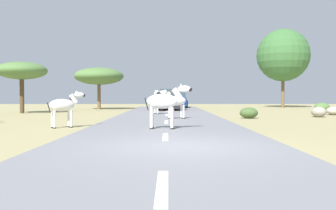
{
  "coord_description": "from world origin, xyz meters",
  "views": [
    {
      "loc": [
        -0.32,
        -8.97,
        1.27
      ],
      "look_at": [
        -0.27,
        12.19,
        0.72
      ],
      "focal_mm": 39.98,
      "sensor_mm": 36.0,
      "label": 1
    }
  ],
  "objects": [
    {
      "name": "ground_plane",
      "position": [
        0.0,
        0.0,
        0.0
      ],
      "size": [
        90.0,
        90.0,
        0.0
      ],
      "primitive_type": "plane",
      "color": "#998E60"
    },
    {
      "name": "road",
      "position": [
        -0.39,
        0.0,
        0.03
      ],
      "size": [
        6.0,
        64.0,
        0.05
      ],
      "primitive_type": "cube",
      "color": "slate",
      "rests_on": "ground_plane"
    },
    {
      "name": "lane_markings",
      "position": [
        -0.39,
        -1.0,
        0.05
      ],
      "size": [
        0.16,
        56.0,
        0.01
      ],
      "color": "silver",
      "rests_on": "road"
    },
    {
      "name": "zebra_0",
      "position": [
        -1.19,
        15.24,
        0.99
      ],
      "size": [
        0.73,
        1.64,
        1.58
      ],
      "rotation": [
        0.0,
        0.0,
        3.42
      ],
      "color": "silver",
      "rests_on": "road"
    },
    {
      "name": "zebra_1",
      "position": [
        -0.44,
        4.61,
        1.03
      ],
      "size": [
        1.75,
        0.54,
        1.65
      ],
      "rotation": [
        0.0,
        0.0,
        4.63
      ],
      "color": "silver",
      "rests_on": "road"
    },
    {
      "name": "zebra_2",
      "position": [
        0.04,
        10.39,
        0.96
      ],
      "size": [
        1.52,
        0.91,
        1.53
      ],
      "rotation": [
        0.0,
        0.0,
        2.0
      ],
      "color": "silver",
      "rests_on": "road"
    },
    {
      "name": "zebra_3",
      "position": [
        -4.39,
        5.61,
        0.87
      ],
      "size": [
        1.35,
        1.08,
        1.46
      ],
      "rotation": [
        0.0,
        0.0,
        5.33
      ],
      "color": "silver",
      "rests_on": "ground_plane"
    },
    {
      "name": "car_0",
      "position": [
        -0.14,
        22.23,
        0.85
      ],
      "size": [
        2.07,
        4.37,
        1.74
      ],
      "rotation": [
        0.0,
        0.0,
        3.13
      ],
      "color": "red",
      "rests_on": "road"
    },
    {
      "name": "car_1",
      "position": [
        0.65,
        28.57,
        0.85
      ],
      "size": [
        2.17,
        4.41,
        1.74
      ],
      "rotation": [
        0.0,
        0.0,
        -0.04
      ],
      "color": "#1E479E",
      "rests_on": "road"
    },
    {
      "name": "tree_2",
      "position": [
        -10.65,
        17.43,
        2.98
      ],
      "size": [
        3.53,
        3.53,
        3.62
      ],
      "color": "#4C3823",
      "rests_on": "ground_plane"
    },
    {
      "name": "tree_3",
      "position": [
        -6.56,
        24.81,
        2.99
      ],
      "size": [
        4.42,
        4.42,
        3.77
      ],
      "color": "brown",
      "rests_on": "ground_plane"
    },
    {
      "name": "tree_4",
      "position": [
        11.53,
        29.56,
        5.38
      ],
      "size": [
        5.38,
        5.38,
        8.07
      ],
      "color": "brown",
      "rests_on": "ground_plane"
    },
    {
      "name": "bush_0",
      "position": [
        4.14,
        11.58,
        0.3
      ],
      "size": [
        1.0,
        0.9,
        0.6
      ],
      "primitive_type": "ellipsoid",
      "color": "#425B2D",
      "rests_on": "ground_plane"
    },
    {
      "name": "bush_2",
      "position": [
        11.55,
        19.79,
        0.35
      ],
      "size": [
        1.17,
        1.05,
        0.7
      ],
      "primitive_type": "ellipsoid",
      "color": "#4C7038",
      "rests_on": "ground_plane"
    },
    {
      "name": "rock_0",
      "position": [
        10.34,
        15.1,
        0.26
      ],
      "size": [
        0.86,
        0.93,
        0.52
      ],
      "primitive_type": "ellipsoid",
      "color": "#A89E8C",
      "rests_on": "ground_plane"
    },
    {
      "name": "rock_1",
      "position": [
        8.45,
        12.72,
        0.3
      ],
      "size": [
        0.85,
        0.91,
        0.6
      ],
      "primitive_type": "ellipsoid",
      "color": "gray",
      "rests_on": "ground_plane"
    }
  ]
}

